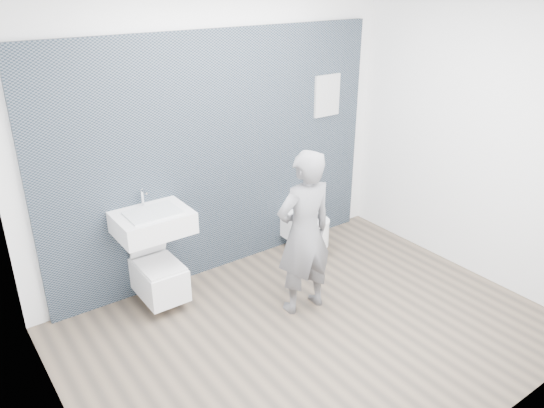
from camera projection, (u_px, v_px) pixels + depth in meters
ground at (312, 332)px, 4.58m from camera, size 4.00×4.00×0.00m
room_shell at (320, 139)px, 3.88m from camera, size 4.00×4.00×4.00m
tile_wall at (225, 263)px, 5.68m from camera, size 3.60×0.06×2.40m
washbasin at (153, 222)px, 4.67m from camera, size 0.65×0.49×0.49m
toilet_square at (159, 277)px, 4.88m from camera, size 0.37×0.54×0.70m
toilet_rounded at (308, 229)px, 5.80m from camera, size 0.33×0.56×0.31m
info_placard at (321, 232)px, 6.35m from camera, size 0.33×0.03×0.44m
visitor at (304, 233)px, 4.63m from camera, size 0.58×0.40×1.53m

